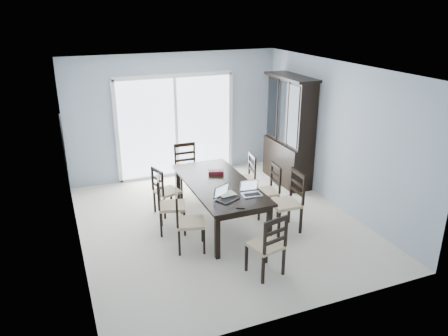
{
  "coord_description": "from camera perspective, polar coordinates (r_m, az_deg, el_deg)",
  "views": [
    {
      "loc": [
        -2.41,
        -6.17,
        3.51
      ],
      "look_at": [
        0.09,
        0.0,
        1.0
      ],
      "focal_mm": 35.0,
      "sensor_mm": 36.0,
      "label": 1
    }
  ],
  "objects": [
    {
      "name": "chair_right_far",
      "position": [
        8.18,
        3.01,
        -0.59
      ],
      "size": [
        0.44,
        0.43,
        1.03
      ],
      "rotation": [
        0.0,
        0.0,
        1.44
      ],
      "color": "black",
      "rests_on": "floor"
    },
    {
      "name": "back_wall",
      "position": [
        9.26,
        -6.37,
        6.77
      ],
      "size": [
        4.5,
        0.02,
        2.6
      ],
      "primitive_type": "cube",
      "color": "#94A2B1",
      "rests_on": "floor"
    },
    {
      "name": "china_hutch",
      "position": [
        8.98,
        8.51,
        4.71
      ],
      "size": [
        0.5,
        1.38,
        2.2
      ],
      "color": "black",
      "rests_on": "floor"
    },
    {
      "name": "laptop_dark",
      "position": [
        6.54,
        0.47,
        -3.78
      ],
      "size": [
        0.37,
        0.33,
        0.21
      ],
      "rotation": [
        0.0,
        0.0,
        0.44
      ],
      "color": "black",
      "rests_on": "dining_table"
    },
    {
      "name": "chair_right_mid",
      "position": [
        7.63,
        6.02,
        -2.16
      ],
      "size": [
        0.44,
        0.42,
        1.06
      ],
      "rotation": [
        0.0,
        0.0,
        1.5
      ],
      "color": "black",
      "rests_on": "floor"
    },
    {
      "name": "wall_right",
      "position": [
        8.04,
        14.47,
        4.08
      ],
      "size": [
        0.02,
        5.0,
        2.6
      ],
      "primitive_type": "cube",
      "color": "#94A2B1",
      "rests_on": "floor"
    },
    {
      "name": "chair_left_far",
      "position": [
        7.66,
        -8.01,
        -2.36
      ],
      "size": [
        0.48,
        0.47,
        1.01
      ],
      "rotation": [
        0.0,
        0.0,
        -1.29
      ],
      "color": "black",
      "rests_on": "floor"
    },
    {
      "name": "hot_tub",
      "position": [
        10.4,
        -13.21,
        3.28
      ],
      "size": [
        2.19,
        2.03,
        0.98
      ],
      "rotation": [
        0.0,
        0.0,
        -0.2
      ],
      "color": "brown",
      "rests_on": "balcony"
    },
    {
      "name": "laptop_silver",
      "position": [
        6.71,
        3.64,
        -3.15
      ],
      "size": [
        0.32,
        0.24,
        0.21
      ],
      "rotation": [
        0.0,
        0.0,
        -0.09
      ],
      "color": "silver",
      "rests_on": "dining_table"
    },
    {
      "name": "chair_end_near",
      "position": [
        5.91,
        6.05,
        -9.32
      ],
      "size": [
        0.48,
        0.49,
        1.06
      ],
      "rotation": [
        0.0,
        0.0,
        0.22
      ],
      "color": "black",
      "rests_on": "floor"
    },
    {
      "name": "sliding_door",
      "position": [
        9.29,
        -6.28,
        5.47
      ],
      "size": [
        2.52,
        0.05,
        2.18
      ],
      "color": "silver",
      "rests_on": "floor"
    },
    {
      "name": "chair_left_near",
      "position": [
        6.53,
        -5.21,
        -6.14
      ],
      "size": [
        0.51,
        0.5,
        1.08
      ],
      "rotation": [
        0.0,
        0.0,
        -1.84
      ],
      "color": "black",
      "rests_on": "floor"
    },
    {
      "name": "ceiling",
      "position": [
        6.68,
        -0.72,
        12.87
      ],
      "size": [
        5.0,
        5.0,
        0.0
      ],
      "primitive_type": "plane",
      "rotation": [
        3.14,
        0.0,
        0.0
      ],
      "color": "white",
      "rests_on": "back_wall"
    },
    {
      "name": "chair_end_far",
      "position": [
        8.49,
        -4.93,
        0.6
      ],
      "size": [
        0.43,
        0.45,
        1.14
      ],
      "rotation": [
        0.0,
        0.0,
        3.13
      ],
      "color": "black",
      "rests_on": "floor"
    },
    {
      "name": "game_box",
      "position": [
        7.52,
        -1.05,
        -0.56
      ],
      "size": [
        0.29,
        0.21,
        0.07
      ],
      "primitive_type": "cube",
      "rotation": [
        0.0,
        0.0,
        -0.35
      ],
      "color": "#4E0F15",
      "rests_on": "dining_table"
    },
    {
      "name": "chair_right_near",
      "position": [
        7.14,
        8.72,
        -3.47
      ],
      "size": [
        0.46,
        0.45,
        1.17
      ],
      "rotation": [
        0.0,
        0.0,
        1.55
      ],
      "color": "black",
      "rests_on": "floor"
    },
    {
      "name": "dining_table",
      "position": [
        7.2,
        -0.65,
        -2.5
      ],
      "size": [
        1.0,
        2.2,
        0.75
      ],
      "color": "black",
      "rests_on": "floor"
    },
    {
      "name": "cell_phone",
      "position": [
        6.31,
        2.18,
        -5.19
      ],
      "size": [
        0.13,
        0.11,
        0.01
      ],
      "primitive_type": "cube",
      "rotation": [
        0.0,
        0.0,
        -0.54
      ],
      "color": "black",
      "rests_on": "dining_table"
    },
    {
      "name": "book_stack",
      "position": [
        6.67,
        0.37,
        -3.53
      ],
      "size": [
        0.28,
        0.23,
        0.04
      ],
      "rotation": [
        0.0,
        0.0,
        0.01
      ],
      "color": "maroon",
      "rests_on": "dining_table"
    },
    {
      "name": "railing",
      "position": [
        11.33,
        -9.03,
        5.3
      ],
      "size": [
        4.5,
        0.06,
        1.1
      ],
      "primitive_type": "cube",
      "color": "#99999E",
      "rests_on": "balcony"
    },
    {
      "name": "floor",
      "position": [
        7.49,
        -0.63,
        -7.23
      ],
      "size": [
        5.0,
        5.0,
        0.0
      ],
      "primitive_type": "plane",
      "color": "beige",
      "rests_on": "ground"
    },
    {
      "name": "balcony",
      "position": [
        10.58,
        -7.58,
        0.85
      ],
      "size": [
        4.5,
        2.0,
        0.1
      ],
      "primitive_type": "cube",
      "color": "gray",
      "rests_on": "ground"
    },
    {
      "name": "chair_left_mid",
      "position": [
        7.06,
        -7.6,
        -3.99
      ],
      "size": [
        0.52,
        0.51,
        1.1
      ],
      "rotation": [
        0.0,
        0.0,
        -1.84
      ],
      "color": "black",
      "rests_on": "floor"
    },
    {
      "name": "wall_left",
      "position": [
        6.55,
        -19.32,
        -0.23
      ],
      "size": [
        0.02,
        5.0,
        2.6
      ],
      "primitive_type": "cube",
      "color": "#94A2B1",
      "rests_on": "floor"
    }
  ]
}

